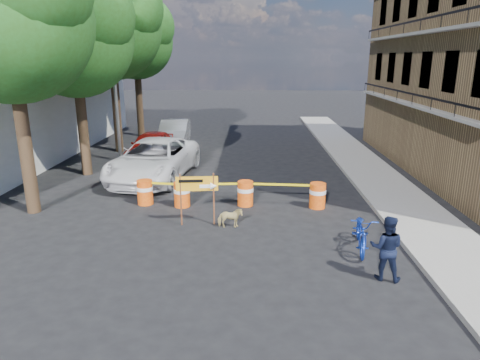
# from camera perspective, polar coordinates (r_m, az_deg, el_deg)

# --- Properties ---
(ground) EXTENTS (120.00, 120.00, 0.00)m
(ground) POSITION_cam_1_polar(r_m,az_deg,el_deg) (12.86, -1.79, -7.61)
(ground) COLOR black
(ground) RESTS_ON ground
(sidewalk_east) EXTENTS (2.40, 40.00, 0.15)m
(sidewalk_east) POSITION_cam_1_polar(r_m,az_deg,el_deg) (19.27, 18.01, -0.07)
(sidewalk_east) COLOR gray
(sidewalk_east) RESTS_ON ground
(tree_near) EXTENTS (5.46, 5.20, 9.15)m
(tree_near) POSITION_cam_1_polar(r_m,az_deg,el_deg) (15.70, -28.41, 18.62)
(tree_near) COLOR #332316
(tree_near) RESTS_ON ground
(tree_mid_a) EXTENTS (5.25, 5.00, 8.68)m
(tree_mid_a) POSITION_cam_1_polar(r_m,az_deg,el_deg) (20.21, -21.12, 17.41)
(tree_mid_a) COLOR #332316
(tree_mid_a) RESTS_ON ground
(tree_mid_b) EXTENTS (5.67, 5.40, 9.62)m
(tree_mid_b) POSITION_cam_1_polar(r_m,az_deg,el_deg) (24.95, -16.78, 18.95)
(tree_mid_b) COLOR #332316
(tree_mid_b) RESTS_ON ground
(tree_far) EXTENTS (5.04, 4.80, 8.84)m
(tree_far) POSITION_cam_1_polar(r_m,az_deg,el_deg) (29.73, -13.65, 17.62)
(tree_far) COLOR #332316
(tree_far) RESTS_ON ground
(streetlamp) EXTENTS (1.25, 0.18, 8.00)m
(streetlamp) POSITION_cam_1_polar(r_m,az_deg,el_deg) (22.29, -16.28, 13.39)
(streetlamp) COLOR gray
(streetlamp) RESTS_ON ground
(barrel_far_left) EXTENTS (0.58, 0.58, 0.90)m
(barrel_far_left) POSITION_cam_1_polar(r_m,az_deg,el_deg) (15.87, -12.56, -1.53)
(barrel_far_left) COLOR red
(barrel_far_left) RESTS_ON ground
(barrel_mid_left) EXTENTS (0.58, 0.58, 0.90)m
(barrel_mid_left) POSITION_cam_1_polar(r_m,az_deg,el_deg) (15.40, -7.75, -1.84)
(barrel_mid_left) COLOR red
(barrel_mid_left) RESTS_ON ground
(barrel_mid_right) EXTENTS (0.58, 0.58, 0.90)m
(barrel_mid_right) POSITION_cam_1_polar(r_m,az_deg,el_deg) (15.36, 0.71, -1.73)
(barrel_mid_right) COLOR red
(barrel_mid_right) RESTS_ON ground
(barrel_far_right) EXTENTS (0.58, 0.58, 0.90)m
(barrel_far_right) POSITION_cam_1_polar(r_m,az_deg,el_deg) (15.37, 10.30, -1.98)
(barrel_far_right) COLOR red
(barrel_far_right) RESTS_ON ground
(detour_sign) EXTENTS (1.31, 0.26, 1.69)m
(detour_sign) POSITION_cam_1_polar(r_m,az_deg,el_deg) (13.42, -5.08, -1.03)
(detour_sign) COLOR #592D19
(detour_sign) RESTS_ON ground
(pedestrian) EXTENTS (0.93, 0.81, 1.61)m
(pedestrian) POSITION_cam_1_polar(r_m,az_deg,el_deg) (10.84, 18.95, -8.56)
(pedestrian) COLOR black
(pedestrian) RESTS_ON ground
(bicycle) EXTENTS (0.87, 1.16, 2.03)m
(bicycle) POSITION_cam_1_polar(r_m,az_deg,el_deg) (12.17, 16.07, -4.53)
(bicycle) COLOR #1534AE
(bicycle) RESTS_ON ground
(dog) EXTENTS (0.79, 0.40, 0.65)m
(dog) POSITION_cam_1_polar(r_m,az_deg,el_deg) (13.41, -1.33, -5.08)
(dog) COLOR #CCBA75
(dog) RESTS_ON ground
(suv_white) EXTENTS (3.57, 6.44, 1.71)m
(suv_white) POSITION_cam_1_polar(r_m,az_deg,el_deg) (19.11, -11.40, 2.69)
(suv_white) COLOR white
(suv_white) RESTS_ON ground
(sedan_red) EXTENTS (2.24, 4.44, 1.45)m
(sedan_red) POSITION_cam_1_polar(r_m,az_deg,el_deg) (22.87, -11.80, 4.51)
(sedan_red) COLOR maroon
(sedan_red) RESTS_ON ground
(sedan_silver) EXTENTS (1.86, 4.71, 1.53)m
(sedan_silver) POSITION_cam_1_polar(r_m,az_deg,el_deg) (26.31, -8.72, 6.21)
(sedan_silver) COLOR #A2A3A8
(sedan_silver) RESTS_ON ground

